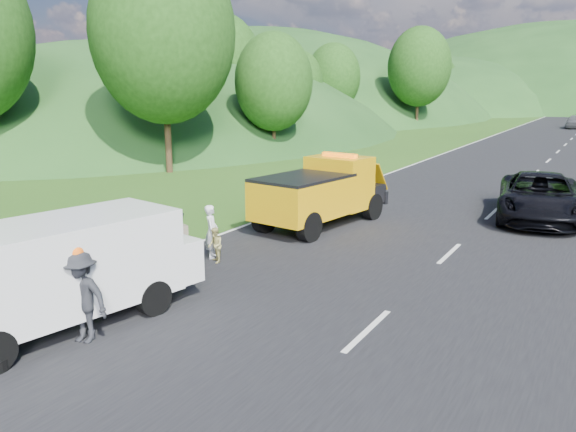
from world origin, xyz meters
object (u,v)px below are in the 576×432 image
Objects in this scene: white_van at (58,268)px; passing_suv at (537,220)px; tow_truck at (322,192)px; child at (216,263)px; woman at (212,258)px; suitcase at (182,235)px; worker at (85,342)px.

passing_suv is (6.85, 14.71, -1.21)m from white_van.
tow_truck is 7.91m from passing_suv.
woman is at bearing 178.06° from child.
child is at bearing -133.21° from passing_suv.
child is at bearing -24.96° from suitcase.
tow_truck is at bearing 82.20° from worker.
white_van is 6.10m from suitcase.
white_van reaches higher than woman.
woman is at bearing -92.38° from tow_truck.
white_van is 3.69× the size of worker.
woman is at bearing 103.82° from white_van.
child is at bearing 99.73° from white_van.
worker reaches higher than woman.
tow_truck is at bearing -152.04° from passing_suv.
tow_truck is 0.98× the size of passing_suv.
suitcase is (-1.90, 5.72, -0.90)m from white_van.
white_van reaches higher than worker.
white_van is at bearing -71.68° from suitcase.
worker is 16.10m from passing_suv.
tow_truck reaches higher than woman.
child is 12.01m from passing_suv.
passing_suv is (6.81, 9.89, 0.00)m from child.
white_van is at bearing 155.10° from worker.
woman is 5.53m from worker.
tow_truck is 0.91× the size of white_van.
woman is (-0.32, 5.15, -1.21)m from white_van.
tow_truck is at bearing 96.98° from white_van.
suitcase is at bearing -142.90° from passing_suv.
passing_suv is at bearing 75.29° from white_van.
woman is 0.25× the size of passing_suv.
passing_suv is at bearing 45.77° from suitcase.
tow_truck is 9.19× the size of suitcase.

